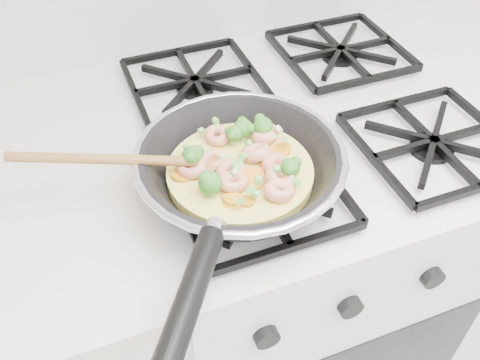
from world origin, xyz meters
name	(u,v)px	position (x,y,z in m)	size (l,w,h in m)	color
stove	(289,270)	(0.00, 1.70, 0.46)	(0.60, 0.60, 0.92)	silver
skillet	(238,169)	(-0.18, 1.56, 0.96)	(0.44, 0.43, 0.09)	black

